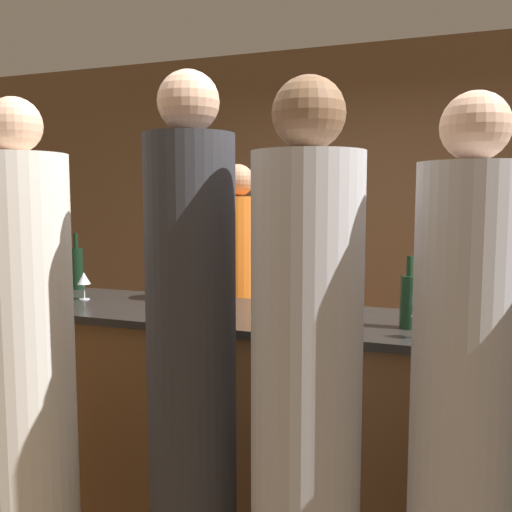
{
  "coord_description": "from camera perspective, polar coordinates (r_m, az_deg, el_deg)",
  "views": [
    {
      "loc": [
        0.67,
        -2.38,
        1.61
      ],
      "look_at": [
        -0.26,
        0.1,
        1.33
      ],
      "focal_mm": 40.0,
      "sensor_mm": 36.0,
      "label": 1
    }
  ],
  "objects": [
    {
      "name": "guest_1",
      "position": [
        1.87,
        5.01,
        -15.63
      ],
      "size": [
        0.35,
        0.35,
        1.96
      ],
      "color": "#B2B2B7",
      "rests_on": "ground_plane"
    },
    {
      "name": "wine_glass_1",
      "position": [
        3.04,
        -16.83,
        -2.25
      ],
      "size": [
        0.07,
        0.07,
        0.14
      ],
      "color": "silver",
      "rests_on": "bar_counter"
    },
    {
      "name": "wine_bottle_2",
      "position": [
        2.31,
        8.54,
        -4.63
      ],
      "size": [
        0.07,
        0.07,
        0.28
      ],
      "color": "black",
      "rests_on": "bar_counter"
    },
    {
      "name": "back_wall",
      "position": [
        4.66,
        12.41,
        3.29
      ],
      "size": [
        8.0,
        0.06,
        2.8
      ],
      "color": "brown",
      "rests_on": "ground_plane"
    },
    {
      "name": "wine_glass_5",
      "position": [
        2.21,
        18.25,
        -5.31
      ],
      "size": [
        0.06,
        0.06,
        0.14
      ],
      "color": "silver",
      "rests_on": "bar_counter"
    },
    {
      "name": "wine_glass_0",
      "position": [
        2.18,
        21.29,
        -4.69
      ],
      "size": [
        0.08,
        0.08,
        0.18
      ],
      "color": "silver",
      "rests_on": "bar_counter"
    },
    {
      "name": "guest_3",
      "position": [
        1.83,
        20.0,
        -17.4
      ],
      "size": [
        0.31,
        0.31,
        1.89
      ],
      "color": "#B2B2B7",
      "rests_on": "ground_plane"
    },
    {
      "name": "wine_bottle_0",
      "position": [
        3.4,
        -17.51,
        -1.1
      ],
      "size": [
        0.08,
        0.08,
        0.32
      ],
      "color": "black",
      "rests_on": "bar_counter"
    },
    {
      "name": "wine_glass_3",
      "position": [
        2.44,
        4.2,
        -3.53
      ],
      "size": [
        0.07,
        0.07,
        0.16
      ],
      "color": "silver",
      "rests_on": "bar_counter"
    },
    {
      "name": "guest_4",
      "position": [
        2.05,
        -6.44,
        -12.47
      ],
      "size": [
        0.31,
        0.31,
        2.02
      ],
      "color": "#2D2D33",
      "rests_on": "ground_plane"
    },
    {
      "name": "wine_bottle_1",
      "position": [
        2.36,
        15.02,
        -4.3
      ],
      "size": [
        0.07,
        0.07,
        0.29
      ],
      "color": "black",
      "rests_on": "bar_counter"
    },
    {
      "name": "guest_0",
      "position": [
        2.32,
        -22.08,
        -11.94
      ],
      "size": [
        0.36,
        0.36,
        1.96
      ],
      "color": "silver",
      "rests_on": "ground_plane"
    },
    {
      "name": "wine_glass_6",
      "position": [
        3.04,
        -22.51,
        -2.25
      ],
      "size": [
        0.07,
        0.07,
        0.16
      ],
      "color": "silver",
      "rests_on": "bar_counter"
    },
    {
      "name": "bartender",
      "position": [
        3.56,
        -1.77,
        -6.5
      ],
      "size": [
        0.34,
        0.34,
        1.8
      ],
      "rotation": [
        0.0,
        0.0,
        3.14
      ],
      "color": "orange",
      "rests_on": "ground_plane"
    },
    {
      "name": "ice_bucket",
      "position": [
        2.96,
        -8.08,
        -2.47
      ],
      "size": [
        0.19,
        0.19,
        0.19
      ],
      "color": "silver",
      "rests_on": "bar_counter"
    },
    {
      "name": "wine_glass_2",
      "position": [
        2.21,
        16.03,
        -5.17
      ],
      "size": [
        0.06,
        0.06,
        0.15
      ],
      "color": "silver",
      "rests_on": "bar_counter"
    },
    {
      "name": "bar_counter",
      "position": [
        2.69,
        4.72,
        -17.38
      ],
      "size": [
        3.28,
        0.68,
        1.08
      ],
      "color": "brown",
      "rests_on": "ground_plane"
    }
  ]
}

